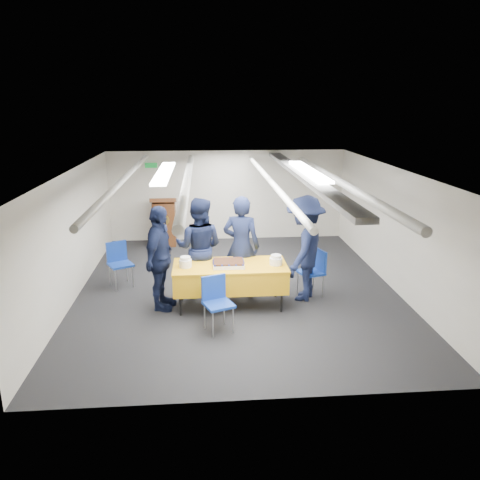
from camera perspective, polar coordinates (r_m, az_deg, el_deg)
name	(u,v)px	position (r m, az deg, el deg)	size (l,w,h in m)	color
ground	(237,289)	(9.08, -0.31, -6.01)	(7.00, 7.00, 0.00)	black
room_shell	(241,193)	(8.96, 0.07, 5.79)	(6.00, 7.00, 2.30)	beige
serving_table	(230,276)	(8.17, -1.22, -4.43)	(1.96, 0.90, 0.77)	black
sheet_cake	(228,263)	(8.03, -1.43, -2.86)	(0.55, 0.43, 0.09)	white
plate_stack_left	(185,262)	(8.02, -6.67, -2.71)	(0.21, 0.21, 0.18)	white
plate_stack_right	(276,260)	(8.11, 4.41, -2.46)	(0.22, 0.22, 0.17)	white
podium	(164,221)	(11.81, -9.21, 2.27)	(0.62, 0.53, 1.25)	brown
chair_near	(216,298)	(7.39, -2.90, -7.03)	(0.54, 0.54, 0.87)	gray
chair_right	(315,268)	(8.77, 9.11, -3.35)	(0.53, 0.53, 0.87)	gray
chair_left	(119,259)	(9.40, -14.56, -2.30)	(0.57, 0.57, 0.87)	gray
sailor_a	(241,246)	(8.55, 0.16, -0.76)	(0.68, 0.45, 1.88)	black
sailor_b	(199,247)	(8.57, -5.01, -0.91)	(0.90, 0.70, 1.85)	black
sailor_c	(160,259)	(8.08, -9.76, -2.24)	(1.07, 0.45, 1.83)	black
sailor_d	(304,249)	(8.44, 7.85, -1.03)	(1.24, 0.71, 1.91)	black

